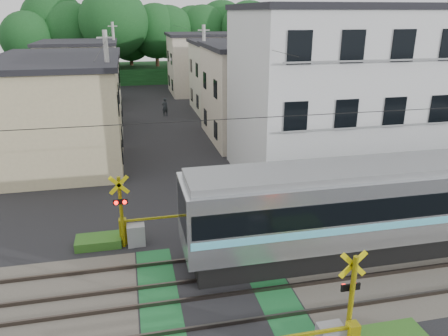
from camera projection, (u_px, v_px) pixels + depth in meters
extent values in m
plane|color=black|center=(215.00, 289.00, 14.88)|extent=(120.00, 120.00, 0.00)
cube|color=#47423A|center=(215.00, 289.00, 14.88)|extent=(120.00, 6.00, 0.00)
cube|color=black|center=(215.00, 289.00, 14.88)|extent=(5.20, 120.00, 0.00)
cube|color=#145126|center=(159.00, 296.00, 14.49)|extent=(1.30, 6.00, 0.00)
cube|color=#145126|center=(268.00, 282.00, 15.27)|extent=(1.30, 6.00, 0.00)
cube|color=#3F3833|center=(227.00, 324.00, 13.11)|extent=(120.00, 0.08, 0.14)
cube|color=#3F3833|center=(218.00, 296.00, 14.40)|extent=(120.00, 0.08, 0.14)
cube|color=#3F3833|center=(212.00, 279.00, 15.32)|extent=(120.00, 0.08, 0.14)
cube|color=#3F3833|center=(205.00, 258.00, 16.60)|extent=(120.00, 0.08, 0.14)
cube|color=black|center=(401.00, 237.00, 17.43)|extent=(16.77, 2.31, 0.87)
cube|color=black|center=(254.00, 257.00, 16.24)|extent=(2.33, 2.14, 0.58)
cube|color=silver|center=(407.00, 198.00, 16.86)|extent=(17.47, 2.72, 2.52)
cube|color=black|center=(408.00, 190.00, 16.76)|extent=(17.19, 2.76, 0.86)
cube|color=#5AC7E3|center=(406.00, 206.00, 16.98)|extent=(17.30, 2.75, 0.27)
cube|color=slate|center=(412.00, 164.00, 16.39)|extent=(17.12, 2.23, 0.23)
cube|color=black|center=(183.00, 209.00, 14.97)|extent=(0.10, 2.34, 1.51)
cylinder|color=yellow|center=(351.00, 305.00, 11.68)|extent=(0.14, 0.14, 3.00)
cube|color=yellow|center=(353.00, 264.00, 11.36)|extent=(0.77, 0.05, 0.77)
cube|color=yellow|center=(353.00, 264.00, 11.36)|extent=(0.77, 0.05, 0.77)
cube|color=black|center=(351.00, 287.00, 11.60)|extent=(0.55, 0.05, 0.20)
sphere|color=#FF0C07|center=(344.00, 287.00, 11.62)|extent=(0.16, 0.16, 0.16)
sphere|color=#FF0C07|center=(355.00, 285.00, 11.69)|extent=(0.16, 0.16, 0.16)
cylinder|color=yellow|center=(121.00, 213.00, 17.08)|extent=(0.14, 0.14, 3.00)
cube|color=yellow|center=(119.00, 185.00, 16.58)|extent=(0.77, 0.05, 0.77)
cube|color=yellow|center=(119.00, 185.00, 16.58)|extent=(0.77, 0.05, 0.77)
cube|color=black|center=(120.00, 202.00, 16.81)|extent=(0.55, 0.05, 0.20)
sphere|color=#FF0C07|center=(116.00, 203.00, 16.73)|extent=(0.16, 0.16, 0.16)
sphere|color=#FF0C07|center=(125.00, 202.00, 16.79)|extent=(0.16, 0.16, 0.16)
cube|color=gray|center=(136.00, 235.00, 17.53)|extent=(0.70, 0.50, 0.90)
cube|color=yellow|center=(123.00, 231.00, 17.63)|extent=(0.30, 0.30, 1.10)
cube|color=yellow|center=(178.00, 216.00, 17.93)|extent=(4.20, 0.08, 0.08)
cube|color=silver|center=(332.00, 97.00, 23.83)|extent=(10.00, 8.00, 9.00)
cube|color=black|center=(340.00, 7.00, 22.26)|extent=(10.20, 8.16, 0.30)
cube|color=black|center=(292.00, 180.00, 20.38)|extent=(1.10, 0.06, 1.40)
cube|color=black|center=(340.00, 176.00, 20.88)|extent=(1.10, 0.06, 1.40)
cube|color=black|center=(386.00, 172.00, 21.38)|extent=(1.10, 0.06, 1.40)
cube|color=black|center=(430.00, 169.00, 21.88)|extent=(1.10, 0.06, 1.40)
cube|color=gray|center=(365.00, 187.00, 21.13)|extent=(9.00, 0.06, 0.08)
cube|color=black|center=(296.00, 117.00, 19.37)|extent=(1.10, 0.06, 1.40)
cube|color=black|center=(346.00, 115.00, 19.87)|extent=(1.10, 0.06, 1.40)
cube|color=black|center=(395.00, 112.00, 20.37)|extent=(1.10, 0.06, 1.40)
cube|color=black|center=(440.00, 110.00, 20.86)|extent=(1.10, 0.06, 1.40)
cube|color=gray|center=(372.00, 127.00, 20.12)|extent=(9.00, 0.06, 0.08)
cube|color=black|center=(300.00, 47.00, 18.36)|extent=(1.10, 0.06, 1.40)
cube|color=black|center=(353.00, 46.00, 18.86)|extent=(1.10, 0.06, 1.40)
cube|color=black|center=(403.00, 46.00, 19.36)|extent=(1.10, 0.06, 1.40)
cube|color=gray|center=(380.00, 60.00, 19.11)|extent=(9.00, 0.06, 0.08)
cube|color=#C7B88C|center=(58.00, 119.00, 25.42)|extent=(7.00, 7.00, 6.00)
cube|color=black|center=(51.00, 64.00, 24.36)|extent=(7.35, 7.35, 0.30)
cube|color=black|center=(122.00, 152.00, 25.10)|extent=(0.06, 1.00, 1.20)
cube|color=black|center=(122.00, 136.00, 28.32)|extent=(0.06, 1.00, 1.20)
cube|color=black|center=(118.00, 104.00, 24.16)|extent=(0.06, 1.00, 1.20)
cube|color=black|center=(119.00, 93.00, 27.37)|extent=(0.06, 1.00, 1.20)
cube|color=beige|center=(257.00, 94.00, 31.72)|extent=(7.00, 8.00, 6.50)
cube|color=black|center=(259.00, 46.00, 30.57)|extent=(7.35, 8.40, 0.30)
cube|color=black|center=(216.00, 130.00, 29.82)|extent=(0.06, 1.00, 1.20)
cube|color=black|center=(205.00, 117.00, 33.49)|extent=(0.06, 1.00, 1.20)
cube|color=black|center=(215.00, 89.00, 28.87)|extent=(0.06, 1.00, 1.20)
cube|color=black|center=(205.00, 80.00, 32.55)|extent=(0.06, 1.00, 1.20)
cube|color=beige|center=(67.00, 95.00, 33.62)|extent=(8.00, 7.00, 5.80)
cube|color=black|center=(62.00, 54.00, 32.60)|extent=(8.40, 7.35, 0.30)
cube|color=black|center=(122.00, 117.00, 33.37)|extent=(0.06, 1.00, 1.20)
cube|color=black|center=(122.00, 108.00, 36.59)|extent=(0.06, 1.00, 1.20)
cube|color=black|center=(119.00, 81.00, 32.43)|extent=(0.06, 1.00, 1.20)
cube|color=black|center=(119.00, 74.00, 35.65)|extent=(0.06, 1.00, 1.20)
cube|color=beige|center=(231.00, 77.00, 41.04)|extent=(7.00, 7.00, 6.20)
cube|color=black|center=(231.00, 42.00, 39.95)|extent=(7.35, 7.35, 0.30)
cube|color=black|center=(197.00, 101.00, 39.32)|extent=(0.06, 1.00, 1.20)
cube|color=black|center=(192.00, 95.00, 42.54)|extent=(0.06, 1.00, 1.20)
cube|color=black|center=(197.00, 70.00, 38.38)|extent=(0.06, 1.00, 1.20)
cube|color=black|center=(191.00, 65.00, 41.59)|extent=(0.06, 1.00, 1.20)
cube|color=beige|center=(81.00, 76.00, 42.82)|extent=(7.00, 8.00, 6.00)
cube|color=black|center=(77.00, 43.00, 41.76)|extent=(7.35, 8.40, 0.30)
cube|color=black|center=(119.00, 95.00, 42.28)|extent=(0.06, 1.00, 1.20)
cube|color=black|center=(119.00, 89.00, 45.95)|extent=(0.06, 1.00, 1.20)
cube|color=black|center=(116.00, 66.00, 41.33)|extent=(0.06, 1.00, 1.20)
cube|color=black|center=(117.00, 61.00, 45.01)|extent=(0.06, 1.00, 1.20)
cube|color=beige|center=(205.00, 65.00, 50.06)|extent=(8.00, 7.00, 6.40)
cube|color=black|center=(205.00, 34.00, 48.93)|extent=(8.40, 7.35, 0.30)
cube|color=black|center=(172.00, 85.00, 48.27)|extent=(0.06, 1.00, 1.20)
cube|color=black|center=(169.00, 80.00, 51.49)|extent=(0.06, 1.00, 1.20)
cube|color=black|center=(171.00, 59.00, 47.33)|extent=(0.06, 1.00, 1.20)
cube|color=black|center=(168.00, 56.00, 50.54)|extent=(0.06, 1.00, 1.20)
cube|color=#17471C|center=(144.00, 72.00, 60.51)|extent=(40.00, 10.00, 2.00)
cylinder|color=#332114|center=(32.00, 69.00, 54.23)|extent=(0.50, 0.50, 4.55)
sphere|color=#17471C|center=(27.00, 38.00, 53.01)|extent=(6.37, 6.37, 6.37)
cylinder|color=#332114|center=(58.00, 60.00, 57.73)|extent=(0.50, 0.50, 5.85)
sphere|color=#17471C|center=(54.00, 23.00, 56.16)|extent=(8.19, 8.19, 8.19)
cylinder|color=#332114|center=(74.00, 64.00, 56.56)|extent=(0.50, 0.50, 5.12)
sphere|color=#17471C|center=(71.00, 31.00, 55.18)|extent=(7.17, 7.17, 7.17)
cylinder|color=#332114|center=(98.00, 63.00, 59.12)|extent=(0.50, 0.50, 4.81)
sphere|color=#17471C|center=(95.00, 33.00, 57.83)|extent=(6.73, 6.73, 6.73)
cylinder|color=#332114|center=(117.00, 62.00, 54.78)|extent=(0.50, 0.50, 5.96)
sphere|color=#17471C|center=(114.00, 22.00, 53.17)|extent=(8.34, 8.34, 8.34)
cylinder|color=#332114|center=(132.00, 64.00, 59.99)|extent=(0.50, 0.50, 4.27)
sphere|color=#17471C|center=(130.00, 38.00, 58.84)|extent=(5.98, 5.98, 5.98)
cylinder|color=#332114|center=(157.00, 62.00, 58.75)|extent=(0.50, 0.50, 5.03)
sphere|color=#17471C|center=(156.00, 31.00, 57.40)|extent=(7.04, 7.04, 7.04)
cylinder|color=#332114|center=(170.00, 62.00, 59.38)|extent=(0.50, 0.50, 4.92)
sphere|color=#17471C|center=(169.00, 32.00, 58.05)|extent=(6.88, 6.88, 6.88)
cylinder|color=#332114|center=(194.00, 60.00, 61.62)|extent=(0.50, 0.50, 4.90)
sphere|color=#17471C|center=(193.00, 31.00, 60.30)|extent=(6.86, 6.86, 6.86)
cylinder|color=#332114|center=(203.00, 61.00, 60.95)|extent=(0.50, 0.50, 4.95)
sphere|color=#17471C|center=(203.00, 31.00, 59.62)|extent=(6.93, 6.93, 6.93)
cylinder|color=#332114|center=(222.00, 58.00, 63.09)|extent=(0.50, 0.50, 5.27)
sphere|color=#17471C|center=(222.00, 27.00, 61.67)|extent=(7.38, 7.38, 7.38)
cylinder|color=#332114|center=(248.00, 61.00, 59.05)|extent=(0.50, 0.50, 5.20)
sphere|color=#17471C|center=(249.00, 29.00, 57.65)|extent=(7.28, 7.28, 7.28)
cube|color=black|center=(374.00, 112.00, 15.32)|extent=(60.00, 0.02, 0.02)
cylinder|color=#A5A5A0|center=(111.00, 103.00, 24.79)|extent=(0.26, 0.26, 8.00)
cube|color=#A5A5A0|center=(105.00, 38.00, 23.58)|extent=(0.90, 0.08, 0.08)
cylinder|color=#A5A5A0|center=(204.00, 78.00, 34.49)|extent=(0.26, 0.26, 8.00)
cube|color=#A5A5A0|center=(204.00, 30.00, 33.28)|extent=(0.90, 0.08, 0.08)
cylinder|color=#A5A5A0|center=(116.00, 63.00, 44.10)|extent=(0.26, 0.26, 8.00)
cube|color=#A5A5A0|center=(112.00, 26.00, 42.88)|extent=(0.90, 0.08, 0.08)
cube|color=black|center=(110.00, 33.00, 33.30)|extent=(0.02, 42.00, 0.02)
cube|color=black|center=(200.00, 32.00, 34.72)|extent=(0.02, 42.00, 0.02)
imported|color=#272D31|center=(165.00, 107.00, 39.40)|extent=(0.70, 0.60, 1.63)
cube|color=#2D5E1E|center=(99.00, 241.00, 17.59)|extent=(1.80, 1.00, 0.36)
cube|color=#2D5E1E|center=(305.00, 228.00, 18.71)|extent=(1.50, 0.90, 0.30)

